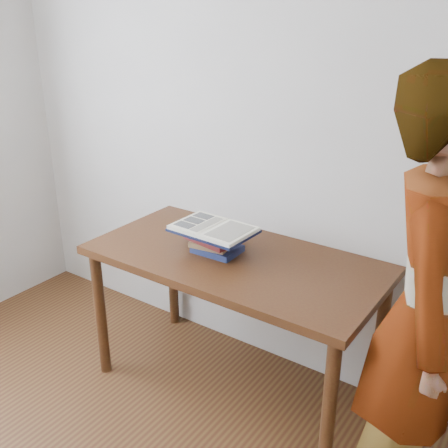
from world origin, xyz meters
The scene contains 4 objects.
desk centered at (0.09, 1.38, 0.69)m, with size 1.46×0.73×0.78m.
book_stack centered at (-0.02, 1.36, 0.84)m, with size 0.28×0.21×0.12m.
open_book centered at (-0.02, 1.35, 0.92)m, with size 0.40×0.28×0.03m.
reader centered at (1.06, 1.18, 0.89)m, with size 0.65×0.43×1.78m, color tan.
Camera 1 is at (1.37, -0.56, 1.91)m, focal length 42.00 mm.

